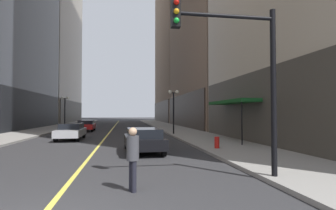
% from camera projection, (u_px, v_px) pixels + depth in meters
% --- Properties ---
extents(ground_plane, '(200.00, 200.00, 0.00)m').
position_uv_depth(ground_plane, '(113.00, 128.00, 39.34)').
color(ground_plane, '#2D2D30').
extents(sidewalk_left, '(4.50, 78.00, 0.15)m').
position_uv_depth(sidewalk_left, '(55.00, 128.00, 38.02)').
color(sidewalk_left, gray).
rests_on(sidewalk_left, ground).
extents(sidewalk_right, '(4.50, 78.00, 0.15)m').
position_uv_depth(sidewalk_right, '(168.00, 127.00, 40.67)').
color(sidewalk_right, gray).
rests_on(sidewalk_right, ground).
extents(lane_centre_stripe, '(0.16, 70.00, 0.01)m').
position_uv_depth(lane_centre_stripe, '(113.00, 128.00, 39.34)').
color(lane_centre_stripe, '#E5D64C').
rests_on(lane_centre_stripe, ground).
extents(storefront_awning_right, '(1.60, 6.53, 3.12)m').
position_uv_depth(storefront_awning_right, '(233.00, 102.00, 19.98)').
color(storefront_awning_right, '#144C1E').
rests_on(storefront_awning_right, ground).
extents(car_black, '(2.12, 4.63, 1.32)m').
position_uv_depth(car_black, '(144.00, 139.00, 14.60)').
color(car_black, black).
rests_on(car_black, ground).
extents(car_silver, '(1.88, 4.78, 1.32)m').
position_uv_depth(car_silver, '(71.00, 131.00, 21.54)').
color(car_silver, '#B7B7BC').
rests_on(car_silver, ground).
extents(car_red, '(2.00, 4.54, 1.32)m').
position_uv_depth(car_red, '(86.00, 125.00, 31.85)').
color(car_red, '#B21919').
rests_on(car_red, ground).
extents(pedestrian_with_orange_bag, '(0.45, 0.45, 1.75)m').
position_uv_depth(pedestrian_with_orange_bag, '(133.00, 154.00, 7.29)').
color(pedestrian_with_orange_bag, black).
rests_on(pedestrian_with_orange_bag, ground).
extents(traffic_light_near_right, '(3.43, 0.35, 5.65)m').
position_uv_depth(traffic_light_near_right, '(243.00, 63.00, 8.37)').
color(traffic_light_near_right, black).
rests_on(traffic_light_near_right, ground).
extents(street_lamp_left_far, '(1.06, 0.36, 4.43)m').
position_uv_depth(street_lamp_left_far, '(65.00, 105.00, 36.19)').
color(street_lamp_left_far, black).
rests_on(street_lamp_left_far, ground).
extents(street_lamp_right_mid, '(1.06, 0.36, 4.43)m').
position_uv_depth(street_lamp_right_mid, '(174.00, 102.00, 26.02)').
color(street_lamp_right_mid, black).
rests_on(street_lamp_right_mid, ground).
extents(fire_hydrant_right, '(0.28, 0.28, 0.80)m').
position_uv_depth(fire_hydrant_right, '(217.00, 144.00, 15.18)').
color(fire_hydrant_right, red).
rests_on(fire_hydrant_right, ground).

